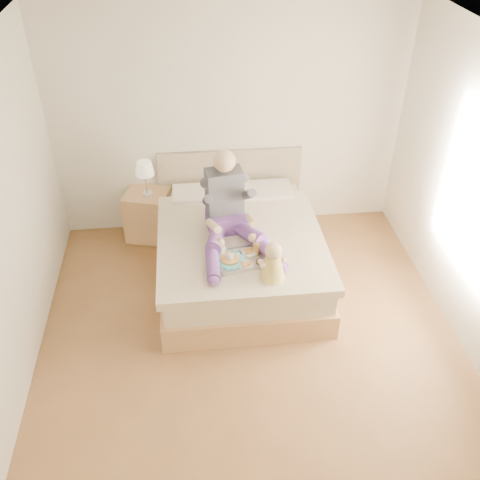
{
  "coord_description": "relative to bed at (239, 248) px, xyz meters",
  "views": [
    {
      "loc": [
        -0.48,
        -3.52,
        3.82
      ],
      "look_at": [
        -0.04,
        0.61,
        0.78
      ],
      "focal_mm": 40.0,
      "sensor_mm": 36.0,
      "label": 1
    }
  ],
  "objects": [
    {
      "name": "baby",
      "position": [
        0.22,
        -0.85,
        0.45
      ],
      "size": [
        0.26,
        0.35,
        0.39
      ],
      "rotation": [
        0.0,
        0.0,
        0.21
      ],
      "color": "gold",
      "rests_on": "bed"
    },
    {
      "name": "lamp",
      "position": [
        -0.98,
        0.74,
        0.62
      ],
      "size": [
        0.21,
        0.21,
        0.43
      ],
      "color": "silver",
      "rests_on": "nightstand"
    },
    {
      "name": "room",
      "position": [
        0.08,
        -1.08,
        1.19
      ],
      "size": [
        4.02,
        4.22,
        2.71
      ],
      "color": "brown",
      "rests_on": "ground"
    },
    {
      "name": "adult",
      "position": [
        -0.11,
        -0.15,
        0.56
      ],
      "size": [
        0.77,
        1.15,
        0.91
      ],
      "rotation": [
        0.0,
        0.0,
        0.15
      ],
      "color": "#58327F",
      "rests_on": "bed"
    },
    {
      "name": "nightstand",
      "position": [
        -1.0,
        0.8,
        -0.02
      ],
      "size": [
        0.6,
        0.56,
        0.6
      ],
      "rotation": [
        0.0,
        0.0,
        -0.29
      ],
      "color": "#A97E4F",
      "rests_on": "ground"
    },
    {
      "name": "tray",
      "position": [
        -0.05,
        -0.57,
        0.32
      ],
      "size": [
        0.54,
        0.46,
        0.14
      ],
      "rotation": [
        0.0,
        0.0,
        0.2
      ],
      "color": "silver",
      "rests_on": "bed"
    },
    {
      "name": "bed",
      "position": [
        0.0,
        0.0,
        0.0
      ],
      "size": [
        1.7,
        2.18,
        1.0
      ],
      "color": "#A97E4F",
      "rests_on": "ground"
    }
  ]
}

